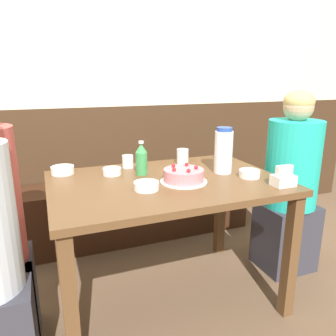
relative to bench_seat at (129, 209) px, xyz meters
name	(u,v)px	position (x,y,z in m)	size (l,w,h in m)	color
ground_plane	(167,297)	(0.00, -0.83, -0.24)	(12.00, 12.00, 0.00)	brown
back_wall	(118,78)	(0.00, 0.22, 1.01)	(4.80, 0.04, 2.50)	#3D2819
bench_seat	(129,209)	(0.00, 0.00, 0.00)	(1.97, 0.38, 0.47)	#381E11
dining_table	(167,197)	(0.00, -0.83, 0.39)	(1.21, 0.83, 0.73)	brown
birthday_cake	(184,176)	(0.07, -0.90, 0.53)	(0.25, 0.25, 0.09)	white
water_pitcher	(223,151)	(0.35, -0.82, 0.62)	(0.10, 0.10, 0.26)	white
soju_bottle	(141,159)	(-0.09, -0.68, 0.58)	(0.07, 0.07, 0.19)	#388E4C
napkin_holder	(283,178)	(0.51, -1.13, 0.53)	(0.11, 0.08, 0.11)	white
bowl_soup_white	(249,174)	(0.44, -0.95, 0.51)	(0.11, 0.11, 0.04)	white
bowl_rice_small	(146,186)	(-0.15, -0.94, 0.51)	(0.12, 0.12, 0.04)	white
bowl_side_dish	(63,170)	(-0.51, -0.51, 0.51)	(0.13, 0.13, 0.04)	white
bowl_sauce_shallow	(112,171)	(-0.25, -0.63, 0.51)	(0.10, 0.10, 0.04)	white
glass_water_tall	(128,161)	(-0.13, -0.51, 0.53)	(0.07, 0.07, 0.08)	silver
glass_tumbler_short	(222,155)	(0.49, -0.56, 0.53)	(0.06, 0.06, 0.08)	silver
glass_shot_small	(183,157)	(0.21, -0.55, 0.54)	(0.07, 0.07, 0.10)	silver
person_grey_tee	(290,188)	(0.87, -0.80, 0.33)	(0.34, 0.33, 1.18)	#33333D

